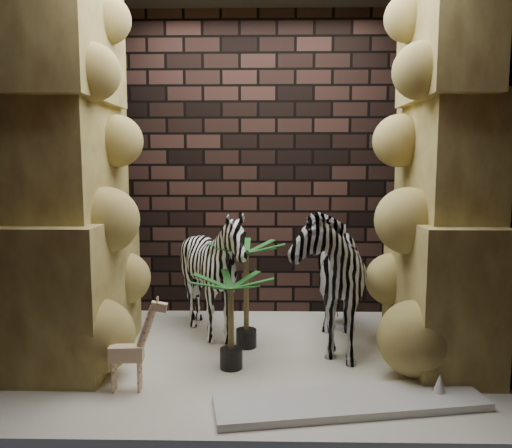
{
  "coord_description": "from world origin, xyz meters",
  "views": [
    {
      "loc": [
        0.09,
        -3.96,
        1.55
      ],
      "look_at": [
        0.0,
        0.15,
        1.04
      ],
      "focal_mm": 36.56,
      "sensor_mm": 36.0,
      "label": 1
    }
  ],
  "objects_px": {
    "zebra_left": "(214,280)",
    "palm_back": "(231,322)",
    "palm_front": "(246,294)",
    "zebra_right": "(325,262)",
    "surfboard": "(350,402)",
    "giraffe_toy": "(126,343)"
  },
  "relations": [
    {
      "from": "zebra_left",
      "to": "palm_back",
      "type": "xyz_separation_m",
      "value": [
        0.19,
        -0.65,
        -0.16
      ]
    },
    {
      "from": "palm_front",
      "to": "zebra_left",
      "type": "bearing_deg",
      "value": 145.2
    },
    {
      "from": "zebra_right",
      "to": "surfboard",
      "type": "bearing_deg",
      "value": -86.08
    },
    {
      "from": "zebra_left",
      "to": "giraffe_toy",
      "type": "height_order",
      "value": "zebra_left"
    },
    {
      "from": "zebra_left",
      "to": "giraffe_toy",
      "type": "distance_m",
      "value": 1.17
    },
    {
      "from": "zebra_left",
      "to": "palm_back",
      "type": "height_order",
      "value": "zebra_left"
    },
    {
      "from": "palm_back",
      "to": "zebra_left",
      "type": "bearing_deg",
      "value": 106.54
    },
    {
      "from": "giraffe_toy",
      "to": "surfboard",
      "type": "relative_size",
      "value": 0.39
    },
    {
      "from": "zebra_left",
      "to": "giraffe_toy",
      "type": "bearing_deg",
      "value": -98.97
    },
    {
      "from": "zebra_left",
      "to": "palm_front",
      "type": "relative_size",
      "value": 1.28
    },
    {
      "from": "zebra_right",
      "to": "palm_back",
      "type": "xyz_separation_m",
      "value": [
        -0.75,
        -0.51,
        -0.35
      ]
    },
    {
      "from": "zebra_left",
      "to": "palm_front",
      "type": "bearing_deg",
      "value": -19.06
    },
    {
      "from": "zebra_left",
      "to": "giraffe_toy",
      "type": "relative_size",
      "value": 1.73
    },
    {
      "from": "palm_back",
      "to": "surfboard",
      "type": "distance_m",
      "value": 1.04
    },
    {
      "from": "giraffe_toy",
      "to": "surfboard",
      "type": "xyz_separation_m",
      "value": [
        1.47,
        -0.19,
        -0.31
      ]
    },
    {
      "from": "palm_front",
      "to": "surfboard",
      "type": "relative_size",
      "value": 0.52
    },
    {
      "from": "palm_front",
      "to": "surfboard",
      "type": "distance_m",
      "value": 1.32
    },
    {
      "from": "giraffe_toy",
      "to": "palm_front",
      "type": "relative_size",
      "value": 0.74
    },
    {
      "from": "zebra_left",
      "to": "palm_back",
      "type": "bearing_deg",
      "value": -57.71
    },
    {
      "from": "palm_front",
      "to": "zebra_right",
      "type": "bearing_deg",
      "value": 5.4
    },
    {
      "from": "surfboard",
      "to": "palm_front",
      "type": "bearing_deg",
      "value": 114.15
    },
    {
      "from": "giraffe_toy",
      "to": "palm_front",
      "type": "height_order",
      "value": "palm_front"
    }
  ]
}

